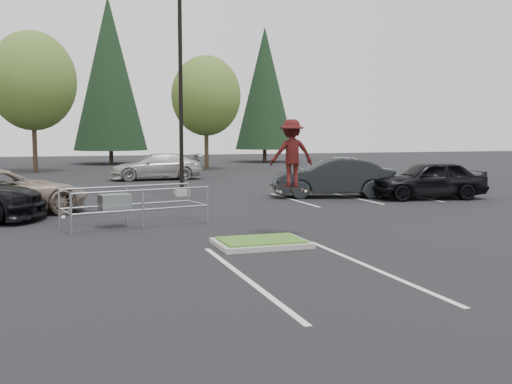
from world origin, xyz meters
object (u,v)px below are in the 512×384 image
object	(u,v)px
decid_c	(206,98)
conif_c	(265,88)
cart_corral	(120,202)
car_r_black	(429,180)
car_far_silver	(156,167)
car_r_charc	(332,177)
decid_b	(32,84)
light_pole	(181,90)
conif_b	(109,74)
skateboarder	(292,154)

from	to	relation	value
decid_c	conif_c	distance (m)	12.65
cart_corral	car_r_black	world-z (taller)	car_r_black
car_far_silver	decid_c	bearing A→B (deg)	149.84
decid_c	car_r_charc	bearing A→B (deg)	-88.57
decid_b	car_far_silver	distance (m)	12.65
cart_corral	car_far_silver	world-z (taller)	car_far_silver
decid_c	cart_corral	world-z (taller)	decid_c
conif_c	car_r_charc	xyz separation A→B (m)	(-7.50, -30.03, -6.01)
light_pole	decid_b	bearing A→B (deg)	109.35
car_far_silver	conif_c	bearing A→B (deg)	145.01
decid_b	conif_b	bearing A→B (deg)	58.91
skateboarder	decid_b	bearing A→B (deg)	-71.03
light_pole	conif_b	size ratio (longest dim) A/B	0.70
car_r_black	decid_b	bearing A→B (deg)	-136.68
decid_c	car_r_charc	world-z (taller)	decid_c
conif_c	car_r_charc	world-z (taller)	conif_c
car_r_black	conif_c	bearing A→B (deg)	-178.72
light_pole	cart_corral	world-z (taller)	light_pole
conif_c	skateboarder	bearing A→B (deg)	-108.39
car_r_black	decid_c	bearing A→B (deg)	-161.36
light_pole	conif_b	bearing A→B (deg)	91.01
decid_b	car_r_charc	distance (m)	25.04
decid_b	car_r_black	distance (m)	28.47
light_pole	decid_b	distance (m)	19.70
decid_b	car_far_silver	xyz separation A→B (m)	(6.89, -9.21, -5.27)
decid_b	car_r_black	world-z (taller)	decid_b
car_far_silver	skateboarder	bearing A→B (deg)	1.73
car_r_black	skateboarder	bearing A→B (deg)	-44.78
skateboarder	conif_b	bearing A→B (deg)	-83.01
skateboarder	car_r_charc	world-z (taller)	skateboarder
cart_corral	car_r_black	size ratio (longest dim) A/B	0.92
cart_corral	car_r_black	bearing A→B (deg)	3.48
conif_b	car_far_silver	distance (m)	20.46
conif_c	decid_b	bearing A→B (deg)	-155.86
decid_b	cart_corral	distance (m)	27.21
conif_b	car_r_black	size ratio (longest dim) A/B	3.08
light_pole	car_far_silver	distance (m)	10.07
light_pole	car_r_charc	distance (m)	7.50
conif_c	car_far_silver	world-z (taller)	conif_c
conif_b	car_r_black	xyz separation A→B (m)	(10.00, -32.92, -7.05)
cart_corral	car_r_charc	size ratio (longest dim) A/B	0.85
light_pole	car_r_charc	xyz separation A→B (m)	(6.00, -2.53, -3.72)
conif_b	skateboarder	bearing A→B (deg)	-88.26
conif_c	car_r_black	size ratio (longest dim) A/B	2.66
decid_c	car_r_black	world-z (taller)	decid_c
decid_c	cart_corral	xyz separation A→B (m)	(-8.95, -25.82, -4.52)
decid_c	conif_c	xyz separation A→B (m)	(8.01, 9.67, 1.59)
car_r_black	car_far_silver	xyz separation A→B (m)	(-9.12, 13.74, -0.03)
decid_c	conif_c	size ratio (longest dim) A/B	0.67
car_far_silver	car_r_black	bearing A→B (deg)	34.39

